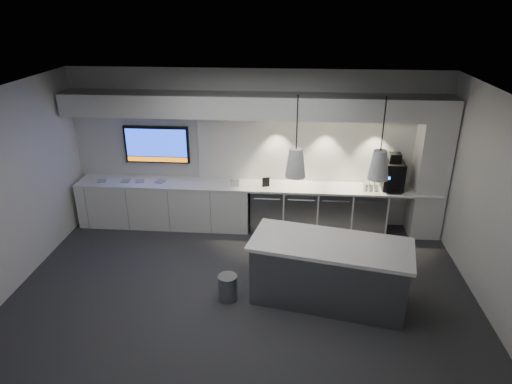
# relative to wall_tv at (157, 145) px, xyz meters

# --- Properties ---
(floor) EXTENTS (7.00, 7.00, 0.00)m
(floor) POSITION_rel_wall_tv_xyz_m (1.90, -2.45, -1.56)
(floor) COLOR #303032
(floor) RESTS_ON ground
(ceiling) EXTENTS (7.00, 7.00, 0.00)m
(ceiling) POSITION_rel_wall_tv_xyz_m (1.90, -2.45, 1.44)
(ceiling) COLOR black
(ceiling) RESTS_ON wall_back
(wall_back) EXTENTS (7.00, 0.00, 7.00)m
(wall_back) POSITION_rel_wall_tv_xyz_m (1.90, 0.05, -0.06)
(wall_back) COLOR silver
(wall_back) RESTS_ON floor
(wall_front) EXTENTS (7.00, 0.00, 7.00)m
(wall_front) POSITION_rel_wall_tv_xyz_m (1.90, -4.95, -0.06)
(wall_front) COLOR silver
(wall_front) RESTS_ON floor
(wall_left) EXTENTS (0.00, 7.00, 7.00)m
(wall_left) POSITION_rel_wall_tv_xyz_m (-1.60, -2.45, -0.06)
(wall_left) COLOR silver
(wall_left) RESTS_ON floor
(wall_right) EXTENTS (0.00, 7.00, 7.00)m
(wall_right) POSITION_rel_wall_tv_xyz_m (5.40, -2.45, -0.06)
(wall_right) COLOR silver
(wall_right) RESTS_ON floor
(back_counter) EXTENTS (6.80, 0.65, 0.04)m
(back_counter) POSITION_rel_wall_tv_xyz_m (1.90, -0.27, -0.68)
(back_counter) COLOR white
(back_counter) RESTS_ON left_base_cabinets
(left_base_cabinets) EXTENTS (3.30, 0.63, 0.86)m
(left_base_cabinets) POSITION_rel_wall_tv_xyz_m (0.15, -0.27, -1.13)
(left_base_cabinets) COLOR white
(left_base_cabinets) RESTS_ON floor
(fridge_unit_a) EXTENTS (0.60, 0.61, 0.85)m
(fridge_unit_a) POSITION_rel_wall_tv_xyz_m (2.15, -0.27, -1.13)
(fridge_unit_a) COLOR gray
(fridge_unit_a) RESTS_ON floor
(fridge_unit_b) EXTENTS (0.60, 0.61, 0.85)m
(fridge_unit_b) POSITION_rel_wall_tv_xyz_m (2.78, -0.27, -1.13)
(fridge_unit_b) COLOR gray
(fridge_unit_b) RESTS_ON floor
(fridge_unit_c) EXTENTS (0.60, 0.61, 0.85)m
(fridge_unit_c) POSITION_rel_wall_tv_xyz_m (3.41, -0.27, -1.13)
(fridge_unit_c) COLOR gray
(fridge_unit_c) RESTS_ON floor
(fridge_unit_d) EXTENTS (0.60, 0.61, 0.85)m
(fridge_unit_d) POSITION_rel_wall_tv_xyz_m (4.04, -0.27, -1.13)
(fridge_unit_d) COLOR gray
(fridge_unit_d) RESTS_ON floor
(backsplash) EXTENTS (4.60, 0.03, 1.30)m
(backsplash) POSITION_rel_wall_tv_xyz_m (3.10, 0.03, -0.01)
(backsplash) COLOR white
(backsplash) RESTS_ON wall_back
(soffit) EXTENTS (6.90, 0.60, 0.40)m
(soffit) POSITION_rel_wall_tv_xyz_m (1.90, -0.25, 0.84)
(soffit) COLOR white
(soffit) RESTS_ON wall_back
(column) EXTENTS (0.55, 0.55, 2.60)m
(column) POSITION_rel_wall_tv_xyz_m (5.10, -0.25, -0.26)
(column) COLOR white
(column) RESTS_ON floor
(wall_tv) EXTENTS (1.25, 0.07, 0.72)m
(wall_tv) POSITION_rel_wall_tv_xyz_m (0.00, 0.00, 0.00)
(wall_tv) COLOR black
(wall_tv) RESTS_ON wall_back
(island) EXTENTS (2.42, 1.42, 0.96)m
(island) POSITION_rel_wall_tv_xyz_m (3.18, -2.50, -1.07)
(island) COLOR gray
(island) RESTS_ON floor
(bin) EXTENTS (0.37, 0.37, 0.40)m
(bin) POSITION_rel_wall_tv_xyz_m (1.70, -2.60, -1.36)
(bin) COLOR gray
(bin) RESTS_ON floor
(coffee_machine) EXTENTS (0.38, 0.54, 0.68)m
(coffee_machine) POSITION_rel_wall_tv_xyz_m (4.44, -0.25, -0.38)
(coffee_machine) COLOR black
(coffee_machine) RESTS_ON back_counter
(sign_black) EXTENTS (0.14, 0.06, 0.18)m
(sign_black) POSITION_rel_wall_tv_xyz_m (2.12, -0.34, -0.57)
(sign_black) COLOR black
(sign_black) RESTS_ON back_counter
(sign_white) EXTENTS (0.18, 0.04, 0.14)m
(sign_white) POSITION_rel_wall_tv_xyz_m (1.53, -0.36, -0.59)
(sign_white) COLOR white
(sign_white) RESTS_ON back_counter
(cup_cluster) EXTENTS (0.25, 0.16, 0.14)m
(cup_cluster) POSITION_rel_wall_tv_xyz_m (4.05, -0.35, -0.59)
(cup_cluster) COLOR white
(cup_cluster) RESTS_ON back_counter
(tray_a) EXTENTS (0.20, 0.20, 0.02)m
(tray_a) POSITION_rel_wall_tv_xyz_m (-1.04, -0.34, -0.65)
(tray_a) COLOR #A0A0A0
(tray_a) RESTS_ON back_counter
(tray_b) EXTENTS (0.17, 0.17, 0.02)m
(tray_b) POSITION_rel_wall_tv_xyz_m (-0.58, -0.30, -0.65)
(tray_b) COLOR #A0A0A0
(tray_b) RESTS_ON back_counter
(tray_c) EXTENTS (0.20, 0.20, 0.02)m
(tray_c) POSITION_rel_wall_tv_xyz_m (-0.30, -0.29, -0.65)
(tray_c) COLOR #A0A0A0
(tray_c) RESTS_ON back_counter
(tray_d) EXTENTS (0.20, 0.20, 0.02)m
(tray_d) POSITION_rel_wall_tv_xyz_m (0.10, -0.29, -0.65)
(tray_d) COLOR #A0A0A0
(tray_d) RESTS_ON back_counter
(pendant_left) EXTENTS (0.27, 0.27, 1.09)m
(pendant_left) POSITION_rel_wall_tv_xyz_m (2.63, -2.50, 0.59)
(pendant_left) COLOR white
(pendant_left) RESTS_ON ceiling
(pendant_right) EXTENTS (0.27, 0.27, 1.09)m
(pendant_right) POSITION_rel_wall_tv_xyz_m (3.72, -2.50, 0.59)
(pendant_right) COLOR white
(pendant_right) RESTS_ON ceiling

